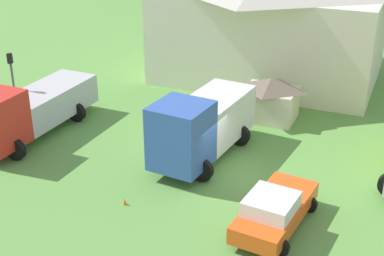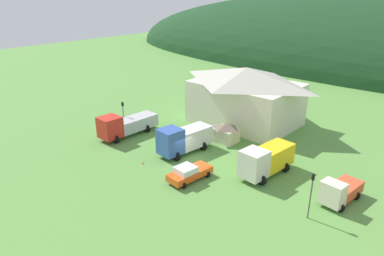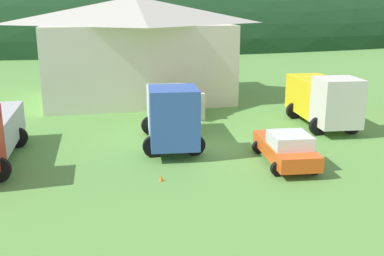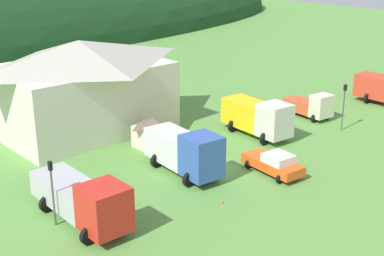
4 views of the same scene
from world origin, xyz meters
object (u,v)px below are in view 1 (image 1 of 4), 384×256
(traffic_cone_near_pickup, at_px, (125,204))
(box_truck_blue, at_px, (201,125))
(traffic_light_west, at_px, (13,82))
(crane_truck_red, at_px, (26,109))
(play_shed_cream, at_px, (270,98))
(service_pickup_orange, at_px, (275,210))
(depot_building, at_px, (272,15))

(traffic_cone_near_pickup, bearing_deg, box_truck_blue, 74.71)
(traffic_light_west, height_order, traffic_cone_near_pickup, traffic_light_west)
(crane_truck_red, xyz_separation_m, box_truck_blue, (9.38, 1.30, 0.23))
(play_shed_cream, xyz_separation_m, service_pickup_orange, (3.09, -10.38, -0.44))
(play_shed_cream, relative_size, crane_truck_red, 0.37)
(depot_building, height_order, traffic_light_west, depot_building)
(box_truck_blue, distance_m, traffic_cone_near_pickup, 5.65)
(play_shed_cream, xyz_separation_m, traffic_light_west, (-12.65, -6.34, 1.29))
(depot_building, relative_size, play_shed_cream, 4.91)
(depot_building, distance_m, play_shed_cream, 8.37)
(box_truck_blue, distance_m, service_pickup_orange, 6.59)
(play_shed_cream, distance_m, traffic_light_west, 14.21)
(traffic_cone_near_pickup, bearing_deg, service_pickup_orange, 7.50)
(play_shed_cream, bearing_deg, depot_building, 105.68)
(traffic_light_west, relative_size, traffic_cone_near_pickup, 7.04)
(crane_truck_red, bearing_deg, play_shed_cream, 124.78)
(box_truck_blue, xyz_separation_m, traffic_light_west, (-10.88, -0.29, 0.73))
(depot_building, height_order, play_shed_cream, depot_building)
(crane_truck_red, height_order, box_truck_blue, box_truck_blue)
(box_truck_blue, bearing_deg, traffic_cone_near_pickup, -9.32)
(box_truck_blue, bearing_deg, service_pickup_orange, 54.31)
(crane_truck_red, distance_m, traffic_cone_near_pickup, 9.00)
(traffic_light_west, bearing_deg, traffic_cone_near_pickup, -27.20)
(crane_truck_red, bearing_deg, depot_building, 150.13)
(depot_building, relative_size, box_truck_blue, 2.13)
(service_pickup_orange, xyz_separation_m, traffic_cone_near_pickup, (-6.27, -0.83, -0.83))
(service_pickup_orange, height_order, traffic_cone_near_pickup, service_pickup_orange)
(play_shed_cream, height_order, box_truck_blue, box_truck_blue)
(service_pickup_orange, bearing_deg, crane_truck_red, -95.80)
(depot_building, bearing_deg, play_shed_cream, -74.32)
(play_shed_cream, bearing_deg, service_pickup_orange, -73.42)
(depot_building, distance_m, service_pickup_orange, 18.97)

